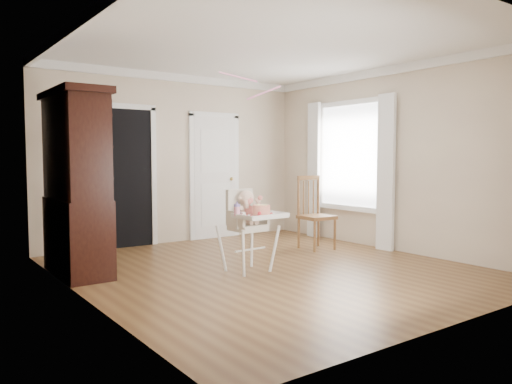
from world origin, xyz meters
TOP-DOWN VIEW (x-y plane):
  - floor at (0.00, 0.00)m, footprint 5.00×5.00m
  - ceiling at (0.00, 0.00)m, footprint 5.00×5.00m
  - wall_back at (0.00, 2.50)m, footprint 4.50×0.00m
  - wall_left at (-2.25, 0.00)m, footprint 0.00×5.00m
  - wall_right at (2.25, 0.00)m, footprint 0.00×5.00m
  - crown_molding at (0.00, 0.00)m, footprint 4.50×5.00m
  - doorway at (-0.90, 2.48)m, footprint 1.06×0.05m
  - closet_door at (0.70, 2.48)m, footprint 0.96×0.09m
  - window_right at (2.18, 0.80)m, footprint 0.13×1.84m
  - high_chair at (-0.29, 0.06)m, footprint 0.62×0.75m
  - baby at (-0.29, 0.08)m, footprint 0.29×0.22m
  - cake at (-0.28, -0.19)m, footprint 0.26×0.26m
  - sippy_cup at (-0.54, -0.07)m, footprint 0.07×0.07m
  - china_cabinet at (-1.99, 1.13)m, footprint 0.57×1.27m
  - dining_chair at (1.40, 0.72)m, footprint 0.47×0.47m
  - streamer at (-0.17, 0.45)m, footprint 0.37×0.36m

SIDE VIEW (x-z plane):
  - floor at x=0.00m, z-range 0.00..0.00m
  - dining_chair at x=1.40m, z-range -0.04..1.06m
  - high_chair at x=-0.29m, z-range 0.12..1.13m
  - baby at x=-0.29m, z-range 0.55..0.98m
  - cake at x=-0.28m, z-range 0.70..0.82m
  - sippy_cup at x=-0.54m, z-range 0.69..0.86m
  - closet_door at x=0.70m, z-range -0.04..2.09m
  - china_cabinet at x=-1.99m, z-range 0.00..2.14m
  - doorway at x=-0.90m, z-range 0.00..2.22m
  - window_right at x=2.18m, z-range 0.14..2.44m
  - wall_back at x=0.00m, z-range -0.90..3.60m
  - wall_left at x=-2.25m, z-range -1.15..3.85m
  - wall_right at x=2.25m, z-range -1.15..3.85m
  - streamer at x=-0.17m, z-range 2.30..2.45m
  - crown_molding at x=0.00m, z-range 2.58..2.70m
  - ceiling at x=0.00m, z-range 2.70..2.70m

